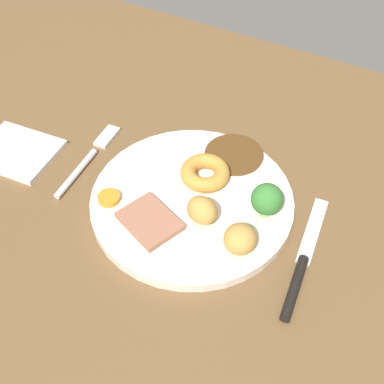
{
  "coord_description": "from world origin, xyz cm",
  "views": [
    {
      "loc": [
        21.28,
        -35.18,
        51.98
      ],
      "look_at": [
        1.74,
        0.88,
        6.0
      ],
      "focal_mm": 45.66,
      "sensor_mm": 36.0,
      "label": 1
    }
  ],
  "objects": [
    {
      "name": "dinner_plate",
      "position": [
        1.74,
        0.88,
        4.3
      ],
      "size": [
        26.06,
        26.06,
        1.4
      ],
      "primitive_type": "cylinder",
      "color": "silver",
      "rests_on": "dining_table"
    },
    {
      "name": "folded_napkin",
      "position": [
        -24.69,
        -2.65,
        4.0
      ],
      "size": [
        11.75,
        9.94,
        0.8
      ],
      "primitive_type": "cube",
      "rotation": [
        0.0,
        0.0,
        0.09
      ],
      "color": "white",
      "rests_on": "dining_table"
    },
    {
      "name": "roast_potato_right",
      "position": [
        4.53,
        -1.7,
        6.74
      ],
      "size": [
        4.67,
        4.13,
        3.48
      ],
      "primitive_type": "ellipsoid",
      "rotation": [
        0.0,
        0.0,
        6.05
      ],
      "color": "#BC8C42",
      "rests_on": "dinner_plate"
    },
    {
      "name": "roast_potato_left",
      "position": [
        10.32,
        -3.33,
        6.63
      ],
      "size": [
        4.81,
        4.94,
        3.27
      ],
      "primitive_type": "ellipsoid",
      "rotation": [
        0.0,
        0.0,
        4.97
      ],
      "color": "#BC8C42",
      "rests_on": "dinner_plate"
    },
    {
      "name": "gravy_pool",
      "position": [
        3.16,
        10.46,
        5.15
      ],
      "size": [
        8.16,
        8.16,
        0.3
      ],
      "primitive_type": "cylinder",
      "color": "#563819",
      "rests_on": "dinner_plate"
    },
    {
      "name": "dining_table",
      "position": [
        0.0,
        0.0,
        1.8
      ],
      "size": [
        120.0,
        84.0,
        3.6
      ],
      "primitive_type": "cube",
      "color": "brown",
      "rests_on": "ground"
    },
    {
      "name": "knife",
      "position": [
        17.55,
        -1.55,
        4.05
      ],
      "size": [
        3.35,
        18.55,
        1.2
      ],
      "rotation": [
        0.0,
        0.0,
        1.67
      ],
      "color": "black",
      "rests_on": "dining_table"
    },
    {
      "name": "yorkshire_pudding",
      "position": [
        1.64,
        4.65,
        6.01
      ],
      "size": [
        6.49,
        6.49,
        2.02
      ],
      "primitive_type": "torus",
      "color": "#C68938",
      "rests_on": "dinner_plate"
    },
    {
      "name": "broccoli_floret",
      "position": [
        10.99,
        2.66,
        7.84
      ],
      "size": [
        3.95,
        3.95,
        4.89
      ],
      "color": "#8CB766",
      "rests_on": "dinner_plate"
    },
    {
      "name": "carrot_coin_front",
      "position": [
        -7.32,
        -4.51,
        5.35
      ],
      "size": [
        2.86,
        2.86,
        0.69
      ],
      "primitive_type": "cylinder",
      "color": "orange",
      "rests_on": "dinner_plate"
    },
    {
      "name": "meat_slice_main",
      "position": [
        -0.8,
        -5.28,
        5.4
      ],
      "size": [
        8.64,
        7.68,
        0.8
      ],
      "primitive_type": "cube",
      "rotation": [
        0.0,
        0.0,
        5.91
      ],
      "color": "#9E664C",
      "rests_on": "dinner_plate"
    },
    {
      "name": "fork",
      "position": [
        -14.94,
        1.33,
        3.99
      ],
      "size": [
        2.71,
        15.32,
        0.9
      ],
      "rotation": [
        0.0,
        0.0,
        1.65
      ],
      "color": "silver",
      "rests_on": "dining_table"
    }
  ]
}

